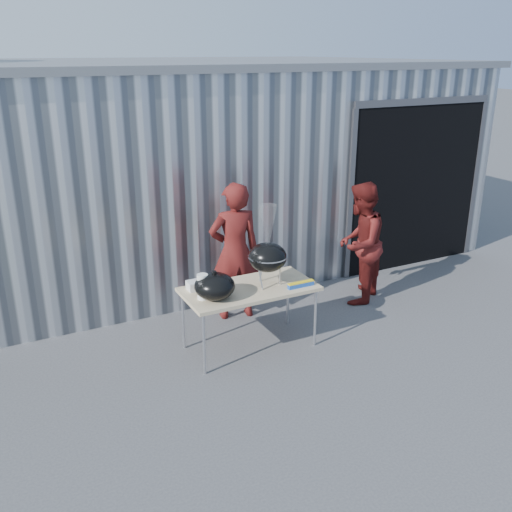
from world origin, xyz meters
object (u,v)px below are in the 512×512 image
folding_table (249,291)px  person_cook (235,252)px  kettle_grill (268,250)px  person_bystander (360,243)px

folding_table → person_cook: bearing=76.2°
kettle_grill → person_bystander: kettle_grill is taller
person_cook → person_bystander: (1.70, -0.32, -0.06)m
folding_table → person_cook: size_ratio=0.85×
folding_table → person_cook: 0.87m
person_cook → kettle_grill: bearing=100.0°
folding_table → person_bystander: bearing=15.0°
folding_table → person_cook: (0.20, 0.82, 0.17)m
kettle_grill → person_bystander: bearing=17.7°
kettle_grill → person_cook: bearing=90.6°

